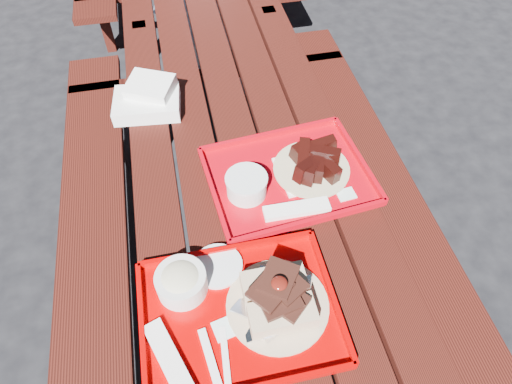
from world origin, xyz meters
TOP-DOWN VIEW (x-y plane):
  - ground at (0.00, 0.00)m, footprint 60.00×60.00m
  - picnic_table_near at (-0.00, 0.00)m, footprint 1.41×2.40m
  - near_tray at (-0.12, -0.46)m, footprint 0.51×0.43m
  - far_tray at (0.12, -0.08)m, footprint 0.54×0.44m
  - white_cloth at (-0.29, 0.38)m, footprint 0.25×0.22m

SIDE VIEW (x-z plane):
  - ground at x=0.00m, z-range 0.00..0.00m
  - picnic_table_near at x=0.00m, z-range 0.19..0.94m
  - far_tray at x=0.12m, z-range 0.73..0.82m
  - near_tray at x=-0.12m, z-range 0.71..0.87m
  - white_cloth at x=-0.29m, z-range 0.74..0.84m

